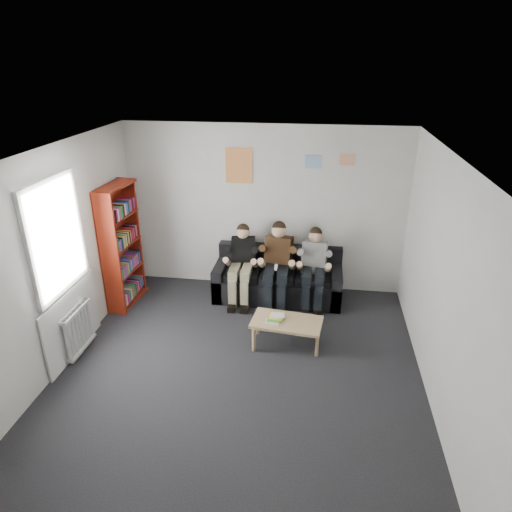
{
  "coord_description": "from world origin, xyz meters",
  "views": [
    {
      "loc": [
        0.87,
        -4.47,
        3.66
      ],
      "look_at": [
        0.04,
        1.3,
        1.06
      ],
      "focal_mm": 32.0,
      "sensor_mm": 36.0,
      "label": 1
    }
  ],
  "objects": [
    {
      "name": "person_right",
      "position": [
        0.85,
        1.93,
        0.61
      ],
      "size": [
        0.38,
        0.81,
        1.24
      ],
      "rotation": [
        0.0,
        0.0,
        -0.14
      ],
      "color": "white",
      "rests_on": "sofa"
    },
    {
      "name": "poster_blue",
      "position": [
        0.75,
        2.49,
        2.15
      ],
      "size": [
        0.25,
        0.01,
        0.2
      ],
      "primitive_type": "cube",
      "color": "#3F8FD9",
      "rests_on": "room_shell"
    },
    {
      "name": "person_left",
      "position": [
        -0.28,
        1.93,
        0.61
      ],
      "size": [
        0.38,
        0.81,
        1.23
      ],
      "rotation": [
        0.0,
        0.0,
        0.15
      ],
      "color": "black",
      "rests_on": "sofa"
    },
    {
      "name": "window",
      "position": [
        -2.22,
        0.2,
        1.03
      ],
      "size": [
        0.05,
        1.3,
        2.36
      ],
      "color": "white",
      "rests_on": "room_shell"
    },
    {
      "name": "game_cases",
      "position": [
        0.38,
        0.76,
        0.4
      ],
      "size": [
        0.24,
        0.22,
        0.06
      ],
      "rotation": [
        0.0,
        0.0,
        -0.11
      ],
      "color": "silver",
      "rests_on": "coffee_table"
    },
    {
      "name": "poster_sign",
      "position": [
        -1.0,
        2.49,
        2.25
      ],
      "size": [
        0.2,
        0.01,
        0.14
      ],
      "primitive_type": "cube",
      "color": "silver",
      "rests_on": "room_shell"
    },
    {
      "name": "bookshelf",
      "position": [
        -2.08,
        1.61,
        0.96
      ],
      "size": [
        0.29,
        0.86,
        1.91
      ],
      "rotation": [
        0.0,
        0.0,
        -0.09
      ],
      "color": "maroon",
      "rests_on": "ground"
    },
    {
      "name": "person_middle",
      "position": [
        0.28,
        1.92,
        0.64
      ],
      "size": [
        0.41,
        0.88,
        1.3
      ],
      "rotation": [
        0.0,
        0.0,
        -0.17
      ],
      "color": "#473017",
      "rests_on": "sofa"
    },
    {
      "name": "room_shell",
      "position": [
        0.0,
        0.0,
        1.35
      ],
      "size": [
        5.0,
        5.0,
        5.0
      ],
      "color": "black",
      "rests_on": "ground"
    },
    {
      "name": "coffee_table",
      "position": [
        0.53,
        0.76,
        0.33
      ],
      "size": [
        0.93,
        0.51,
        0.37
      ],
      "rotation": [
        0.0,
        0.0,
        -0.11
      ],
      "color": "tan",
      "rests_on": "ground"
    },
    {
      "name": "sofa",
      "position": [
        0.28,
        2.12,
        0.28
      ],
      "size": [
        2.02,
        0.83,
        0.78
      ],
      "color": "black",
      "rests_on": "ground"
    },
    {
      "name": "poster_pink",
      "position": [
        1.25,
        2.49,
        2.2
      ],
      "size": [
        0.22,
        0.01,
        0.18
      ],
      "primitive_type": "cube",
      "color": "#B83990",
      "rests_on": "room_shell"
    },
    {
      "name": "radiator",
      "position": [
        -2.15,
        0.2,
        0.35
      ],
      "size": [
        0.1,
        0.64,
        0.6
      ],
      "color": "silver",
      "rests_on": "ground"
    },
    {
      "name": "poster_large",
      "position": [
        -0.4,
        2.49,
        2.05
      ],
      "size": [
        0.42,
        0.01,
        0.55
      ],
      "primitive_type": "cube",
      "color": "#E4B750",
      "rests_on": "room_shell"
    }
  ]
}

